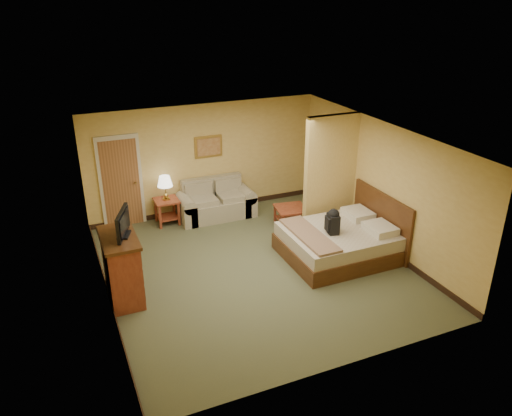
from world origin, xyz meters
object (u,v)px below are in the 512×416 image
loveseat (216,205)px  bed (343,241)px  coffee_table (291,213)px  dresser (122,268)px

loveseat → bed: bed is taller
coffee_table → bed: (0.31, -1.66, 0.02)m
coffee_table → dresser: 4.24m
coffee_table → dresser: (-3.97, -1.46, 0.29)m
loveseat → coffee_table: loveseat is taller
dresser → coffee_table: bearing=20.2°
dresser → bed: 4.30m
loveseat → dresser: bearing=-134.8°
dresser → bed: bearing=-2.7°
loveseat → dresser: 3.67m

